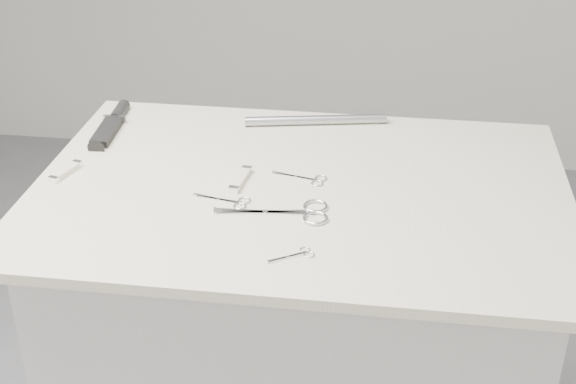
# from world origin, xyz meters

# --- Properties ---
(plinth) EXTENTS (0.90, 0.60, 0.90)m
(plinth) POSITION_xyz_m (0.00, 0.00, 0.45)
(plinth) COLOR silver
(plinth) RESTS_ON ground
(display_board) EXTENTS (1.00, 0.70, 0.02)m
(display_board) POSITION_xyz_m (0.00, 0.00, 0.91)
(display_board) COLOR beige
(display_board) RESTS_ON plinth
(large_shears) EXTENTS (0.20, 0.09, 0.01)m
(large_shears) POSITION_xyz_m (0.01, -0.10, 0.92)
(large_shears) COLOR silver
(large_shears) RESTS_ON display_board
(embroidery_scissors_a) EXTENTS (0.11, 0.05, 0.00)m
(embroidery_scissors_a) POSITION_xyz_m (-0.12, -0.08, 0.92)
(embroidery_scissors_a) COLOR silver
(embroidery_scissors_a) RESTS_ON display_board
(embroidery_scissors_b) EXTENTS (0.11, 0.05, 0.00)m
(embroidery_scissors_b) POSITION_xyz_m (0.01, 0.03, 0.92)
(embroidery_scissors_b) COLOR silver
(embroidery_scissors_b) RESTS_ON display_board
(tiny_scissors) EXTENTS (0.07, 0.06, 0.00)m
(tiny_scissors) POSITION_xyz_m (0.02, -0.23, 0.92)
(tiny_scissors) COLOR silver
(tiny_scissors) RESTS_ON display_board
(sheathed_knife) EXTENTS (0.05, 0.21, 0.03)m
(sheathed_knife) POSITION_xyz_m (-0.44, 0.21, 0.93)
(sheathed_knife) COLOR black
(sheathed_knife) RESTS_ON display_board
(pocket_knife_a) EXTENTS (0.04, 0.08, 0.01)m
(pocket_knife_a) POSITION_xyz_m (-0.45, -0.01, 0.93)
(pocket_knife_a) COLOR beige
(pocket_knife_a) RESTS_ON display_board
(pocket_knife_b) EXTENTS (0.03, 0.10, 0.01)m
(pocket_knife_b) POSITION_xyz_m (-0.11, 0.00, 0.93)
(pocket_knife_b) COLOR beige
(pocket_knife_b) RESTS_ON display_board
(metal_rail) EXTENTS (0.31, 0.08, 0.02)m
(metal_rail) POSITION_xyz_m (-0.00, 0.28, 0.93)
(metal_rail) COLOR #989BA1
(metal_rail) RESTS_ON display_board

